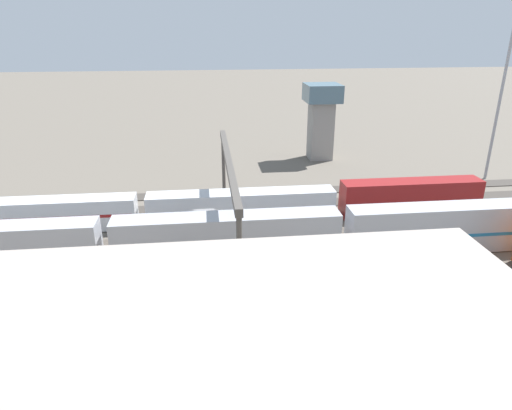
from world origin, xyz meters
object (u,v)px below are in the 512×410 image
Objects in this scene: light_mast_2 at (511,44)px; control_tower at (321,116)px; signal_gantry at (229,170)px; train_on_track_4 at (228,238)px; train_on_track_2 at (123,211)px.

light_mast_2 is 2.45× the size of control_tower.
control_tower reaches higher than signal_gantry.
train_on_track_4 is 9.02m from signal_gantry.
train_on_track_4 is 2.38× the size of signal_gantry.
train_on_track_2 is at bearing -39.82° from train_on_track_4.
control_tower reaches higher than train_on_track_2.
train_on_track_2 is at bearing 13.00° from light_mast_2.
signal_gantry is 34.69m from control_tower.
train_on_track_4 is 15.62m from train_on_track_2.
control_tower is at bearing -31.98° from light_mast_2.
light_mast_2 is 30.22m from control_tower.
train_on_track_4 is 50.90m from light_mast_2.
control_tower is (-30.77, -27.09, 5.66)m from train_on_track_2.
control_tower is (-18.77, -37.09, 5.14)m from train_on_track_4.
light_mast_2 is at bearing 148.02° from control_tower.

